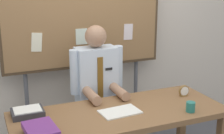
{
  "coord_description": "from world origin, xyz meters",
  "views": [
    {
      "loc": [
        -1.07,
        -2.37,
        1.87
      ],
      "look_at": [
        0.0,
        0.17,
        1.07
      ],
      "focal_mm": 52.73,
      "sensor_mm": 36.0,
      "label": 1
    }
  ],
  "objects_px": {
    "open_notebook": "(120,112)",
    "coffee_mug": "(191,107)",
    "person": "(97,98)",
    "paper_tray": "(28,112)",
    "book_stack": "(41,131)",
    "desk_clock": "(184,91)",
    "bulletin_board": "(84,14)",
    "desk": "(120,120)"
  },
  "relations": [
    {
      "from": "open_notebook",
      "to": "coffee_mug",
      "type": "bearing_deg",
      "value": -20.9
    },
    {
      "from": "person",
      "to": "paper_tray",
      "type": "distance_m",
      "value": 0.83
    },
    {
      "from": "person",
      "to": "book_stack",
      "type": "bearing_deg",
      "value": -133.25
    },
    {
      "from": "open_notebook",
      "to": "desk_clock",
      "type": "distance_m",
      "value": 0.73
    },
    {
      "from": "open_notebook",
      "to": "paper_tray",
      "type": "xyz_separation_m",
      "value": [
        -0.73,
        0.24,
        0.02
      ]
    },
    {
      "from": "bulletin_board",
      "to": "paper_tray",
      "type": "bearing_deg",
      "value": -135.99
    },
    {
      "from": "desk",
      "to": "desk_clock",
      "type": "xyz_separation_m",
      "value": [
        0.72,
        0.1,
        0.13
      ]
    },
    {
      "from": "book_stack",
      "to": "desk_clock",
      "type": "relative_size",
      "value": 2.89
    },
    {
      "from": "bulletin_board",
      "to": "desk_clock",
      "type": "relative_size",
      "value": 19.26
    },
    {
      "from": "book_stack",
      "to": "bulletin_board",
      "type": "bearing_deg",
      "value": 57.7
    },
    {
      "from": "person",
      "to": "coffee_mug",
      "type": "height_order",
      "value": "person"
    },
    {
      "from": "paper_tray",
      "to": "book_stack",
      "type": "bearing_deg",
      "value": -85.52
    },
    {
      "from": "bulletin_board",
      "to": "open_notebook",
      "type": "bearing_deg",
      "value": -90.51
    },
    {
      "from": "paper_tray",
      "to": "coffee_mug",
      "type": "bearing_deg",
      "value": -19.48
    },
    {
      "from": "coffee_mug",
      "to": "desk",
      "type": "bearing_deg",
      "value": 157.04
    },
    {
      "from": "desk",
      "to": "coffee_mug",
      "type": "height_order",
      "value": "coffee_mug"
    },
    {
      "from": "person",
      "to": "desk",
      "type": "bearing_deg",
      "value": -90.0
    },
    {
      "from": "desk",
      "to": "bulletin_board",
      "type": "bearing_deg",
      "value": 90.0
    },
    {
      "from": "desk_clock",
      "to": "coffee_mug",
      "type": "xyz_separation_m",
      "value": [
        -0.16,
        -0.33,
        -0.0
      ]
    },
    {
      "from": "person",
      "to": "open_notebook",
      "type": "distance_m",
      "value": 0.6
    },
    {
      "from": "open_notebook",
      "to": "paper_tray",
      "type": "height_order",
      "value": "paper_tray"
    },
    {
      "from": "person",
      "to": "open_notebook",
      "type": "height_order",
      "value": "person"
    },
    {
      "from": "book_stack",
      "to": "desk",
      "type": "bearing_deg",
      "value": 14.43
    },
    {
      "from": "desk",
      "to": "open_notebook",
      "type": "bearing_deg",
      "value": -113.08
    },
    {
      "from": "desk",
      "to": "book_stack",
      "type": "relative_size",
      "value": 5.97
    },
    {
      "from": "desk_clock",
      "to": "paper_tray",
      "type": "relative_size",
      "value": 0.41
    },
    {
      "from": "desk",
      "to": "desk_clock",
      "type": "height_order",
      "value": "desk_clock"
    },
    {
      "from": "desk_clock",
      "to": "paper_tray",
      "type": "height_order",
      "value": "desk_clock"
    },
    {
      "from": "paper_tray",
      "to": "desk",
      "type": "bearing_deg",
      "value": -16.78
    },
    {
      "from": "bulletin_board",
      "to": "paper_tray",
      "type": "distance_m",
      "value": 1.24
    },
    {
      "from": "coffee_mug",
      "to": "book_stack",
      "type": "bearing_deg",
      "value": 177.62
    },
    {
      "from": "person",
      "to": "paper_tray",
      "type": "xyz_separation_m",
      "value": [
        -0.74,
        -0.35,
        0.11
      ]
    },
    {
      "from": "book_stack",
      "to": "open_notebook",
      "type": "distance_m",
      "value": 0.72
    },
    {
      "from": "desk",
      "to": "person",
      "type": "xyz_separation_m",
      "value": [
        0.0,
        0.57,
        0.0
      ]
    },
    {
      "from": "desk",
      "to": "coffee_mug",
      "type": "xyz_separation_m",
      "value": [
        0.55,
        -0.24,
        0.13
      ]
    },
    {
      "from": "open_notebook",
      "to": "coffee_mug",
      "type": "xyz_separation_m",
      "value": [
        0.56,
        -0.22,
        0.04
      ]
    },
    {
      "from": "person",
      "to": "bulletin_board",
      "type": "height_order",
      "value": "bulletin_board"
    },
    {
      "from": "bulletin_board",
      "to": "book_stack",
      "type": "relative_size",
      "value": 6.67
    },
    {
      "from": "desk_clock",
      "to": "coffee_mug",
      "type": "relative_size",
      "value": 1.22
    },
    {
      "from": "person",
      "to": "open_notebook",
      "type": "xyz_separation_m",
      "value": [
        -0.01,
        -0.59,
        0.09
      ]
    },
    {
      "from": "bulletin_board",
      "to": "coffee_mug",
      "type": "xyz_separation_m",
      "value": [
        0.55,
        -1.17,
        -0.68
      ]
    },
    {
      "from": "desk",
      "to": "coffee_mug",
      "type": "bearing_deg",
      "value": -22.96
    }
  ]
}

